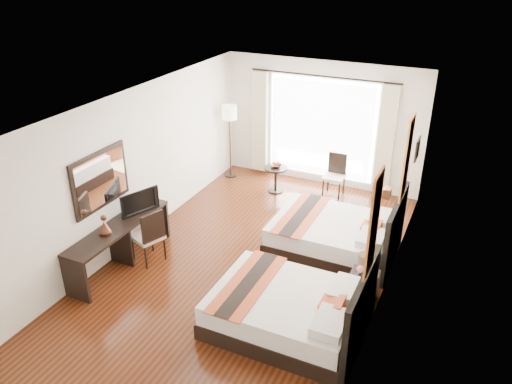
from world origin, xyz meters
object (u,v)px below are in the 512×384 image
at_px(television, 138,201).
at_px(window_chair, 334,183).
at_px(bed_far, 337,235).
at_px(table_lamp, 365,261).
at_px(bed_near, 292,310).
at_px(nightstand, 362,289).
at_px(fruit_bowl, 276,166).
at_px(floor_lamp, 229,117).
at_px(console_desk, 121,245).
at_px(side_table, 276,180).
at_px(desk_chair, 149,245).
at_px(vase, 360,276).

height_order(television, window_chair, television).
distance_m(bed_far, television, 3.56).
bearing_deg(window_chair, table_lamp, 23.86).
relative_size(bed_near, window_chair, 2.31).
xyz_separation_m(nightstand, table_lamp, (-0.02, 0.05, 0.48)).
bearing_deg(window_chair, fruit_bowl, -72.26).
height_order(floor_lamp, fruit_bowl, floor_lamp).
bearing_deg(console_desk, side_table, 70.85).
height_order(bed_near, table_lamp, bed_near).
xyz_separation_m(floor_lamp, side_table, (1.30, -0.33, -1.17)).
bearing_deg(desk_chair, nightstand, -152.93).
bearing_deg(bed_near, console_desk, 175.10).
distance_m(bed_far, fruit_bowl, 2.62).
distance_m(bed_near, console_desk, 3.24).
bearing_deg(bed_far, console_desk, -148.38).
bearing_deg(desk_chair, window_chair, -98.58).
xyz_separation_m(bed_far, floor_lamp, (-3.23, 2.06, 1.14)).
distance_m(table_lamp, window_chair, 3.69).
bearing_deg(floor_lamp, bed_near, -53.16).
relative_size(bed_far, fruit_bowl, 8.98).
bearing_deg(table_lamp, side_table, 132.29).
height_order(console_desk, floor_lamp, floor_lamp).
xyz_separation_m(television, desk_chair, (0.35, -0.25, -0.66)).
height_order(table_lamp, floor_lamp, floor_lamp).
xyz_separation_m(television, fruit_bowl, (1.27, 3.17, -0.35)).
height_order(bed_far, window_chair, bed_far).
relative_size(bed_near, television, 2.91).
bearing_deg(side_table, television, -111.87).
height_order(desk_chair, fruit_bowl, desk_chair).
bearing_deg(vase, side_table, 130.39).
relative_size(table_lamp, window_chair, 0.36).
bearing_deg(nightstand, table_lamp, 106.36).
relative_size(side_table, window_chair, 0.63).
distance_m(bed_far, nightstand, 1.50).
distance_m(bed_near, table_lamp, 1.34).
bearing_deg(console_desk, television, 87.92).
bearing_deg(console_desk, bed_near, -4.90).
bearing_deg(nightstand, console_desk, -170.04).
xyz_separation_m(nightstand, window_chair, (-1.49, 3.41, 0.04)).
height_order(bed_far, console_desk, bed_far).
height_order(desk_chair, window_chair, desk_chair).
distance_m(floor_lamp, window_chair, 2.78).
bearing_deg(table_lamp, fruit_bowl, 132.20).
height_order(table_lamp, fruit_bowl, table_lamp).
xyz_separation_m(nightstand, side_table, (-2.71, 3.01, 0.05)).
relative_size(nightstand, table_lamp, 1.52).
relative_size(vase, desk_chair, 0.14).
height_order(table_lamp, vase, table_lamp).
distance_m(vase, television, 3.96).
relative_size(bed_far, window_chair, 2.33).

